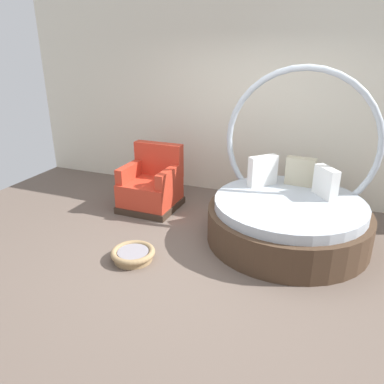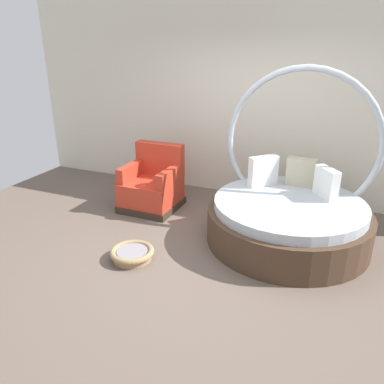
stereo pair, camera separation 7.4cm
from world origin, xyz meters
The scene contains 5 objects.
ground_plane centered at (0.00, 0.00, -0.01)m, with size 8.00×8.00×0.02m, color #66564C.
back_wall centered at (0.00, 2.18, 1.56)m, with size 8.00×0.12×3.12m, color silver.
round_daybed centered at (0.79, 0.84, 0.38)m, with size 1.99×1.99×2.11m.
red_armchair centered at (-1.27, 1.06, 0.33)m, with size 0.81×0.81×0.94m.
pet_basket centered at (-0.78, -0.37, 0.07)m, with size 0.51×0.51×0.13m.
Camera 2 is at (1.30, -3.55, 2.32)m, focal length 34.87 mm.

